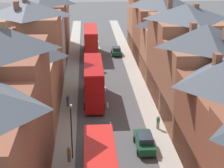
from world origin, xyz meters
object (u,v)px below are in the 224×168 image
car_near_blue (116,51)px  pedestrian_far_left (68,100)px  car_near_silver (97,147)px  pedestrian_mid_right (158,122)px  double_decker_bus_lead (93,81)px  double_decker_bus_mid_street (91,41)px  car_parked_right_a (92,69)px  street_lamp (71,129)px  car_parked_left_a (144,141)px  pedestrian_mid_left (69,154)px

car_near_blue → pedestrian_far_left: bearing=-108.5°
car_near_silver → pedestrian_mid_right: 8.62m
double_decker_bus_lead → car_near_silver: double_decker_bus_lead is taller
car_near_silver → pedestrian_mid_right: (7.07, 4.92, 0.21)m
double_decker_bus_mid_street → car_near_silver: 36.97m
car_near_blue → pedestrian_mid_right: pedestrian_mid_right is taller
car_parked_right_a → street_lamp: street_lamp is taller
car_parked_left_a → pedestrian_mid_left: bearing=-163.3°
double_decker_bus_lead → pedestrian_mid_left: double_decker_bus_lead is taller
pedestrian_mid_right → pedestrian_far_left: bearing=146.0°
car_near_silver → car_parked_right_a: 25.39m
car_near_silver → pedestrian_mid_left: size_ratio=2.82×
pedestrian_mid_right → double_decker_bus_lead: bearing=127.8°
pedestrian_mid_right → street_lamp: 11.23m
car_near_blue → pedestrian_far_left: (-8.31, -24.80, 0.22)m
double_decker_bus_lead → car_near_silver: size_ratio=2.38×
double_decker_bus_mid_street → pedestrian_far_left: 25.22m
pedestrian_mid_right → street_lamp: (-9.52, -5.54, 2.21)m
double_decker_bus_lead → car_parked_left_a: size_ratio=2.38×
car_parked_left_a → pedestrian_mid_left: 7.99m
car_parked_left_a → pedestrian_mid_left: size_ratio=2.82×
car_parked_right_a → pedestrian_far_left: pedestrian_far_left is taller
car_parked_right_a → pedestrian_far_left: bearing=-104.3°
double_decker_bus_mid_street → car_near_silver: (0.01, -36.92, -1.99)m
pedestrian_far_left → car_near_silver: bearing=-74.1°
pedestrian_mid_left → pedestrian_far_left: bearing=92.8°
pedestrian_far_left → street_lamp: street_lamp is taller
car_near_blue → pedestrian_mid_left: 38.98m
pedestrian_mid_right → car_parked_left_a: bearing=-118.2°
double_decker_bus_mid_street → street_lamp: 37.61m
double_decker_bus_mid_street → car_parked_left_a: bearing=-82.2°
pedestrian_mid_right → car_near_blue: bearing=93.9°
car_parked_left_a → pedestrian_mid_left: pedestrian_mid_left is taller
pedestrian_mid_left → street_lamp: size_ratio=0.29×
double_decker_bus_lead → pedestrian_far_left: (-3.40, -2.07, -1.78)m
car_near_blue → pedestrian_mid_left: pedestrian_mid_left is taller
double_decker_bus_mid_street → pedestrian_mid_right: 32.82m
pedestrian_mid_left → pedestrian_mid_right: same height
car_near_blue → car_parked_left_a: size_ratio=0.86×
double_decker_bus_lead → pedestrian_mid_right: bearing=-52.2°
car_parked_right_a → pedestrian_mid_right: (7.07, -20.47, 0.19)m
pedestrian_mid_right → car_near_silver: bearing=-145.1°
double_decker_bus_lead → car_parked_right_a: 11.50m
double_decker_bus_mid_street → street_lamp: bearing=-93.7°
car_parked_left_a → double_decker_bus_lead: bearing=110.4°
car_near_silver → street_lamp: 3.50m
car_parked_right_a → car_near_blue: bearing=66.7°
double_decker_bus_lead → car_parked_right_a: double_decker_bus_lead is taller
car_parked_left_a → street_lamp: size_ratio=0.83×
double_decker_bus_mid_street → car_near_blue: 5.30m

